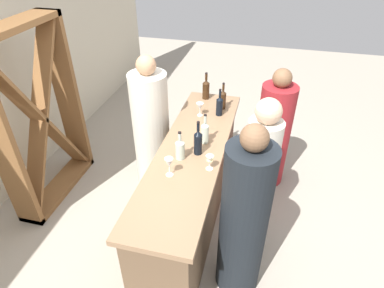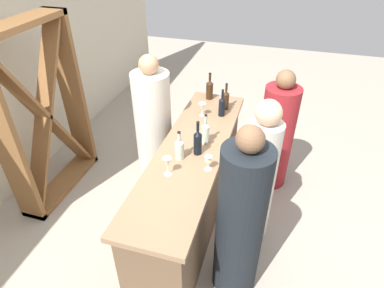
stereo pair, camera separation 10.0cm
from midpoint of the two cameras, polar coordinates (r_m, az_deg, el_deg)
name	(u,v)px [view 2 (the right image)]	position (r m, az deg, el deg)	size (l,w,h in m)	color
ground_plane	(192,219)	(3.63, 0.81, -12.87)	(12.00, 12.00, 0.00)	#9E9384
bar_counter	(192,186)	(3.30, 0.87, -7.34)	(2.31, 0.59, 0.93)	brown
wine_rack	(44,116)	(3.76, -23.75, 4.49)	(1.13, 0.28, 1.93)	brown
wine_bottle_leftmost_clear_pale	(179,148)	(2.83, -1.21, -0.77)	(0.08, 0.08, 0.27)	#B7C6B2
wine_bottle_second_left_near_black	(198,142)	(2.88, 1.99, 0.38)	(0.07, 0.07, 0.33)	black
wine_bottle_center_clear_pale	(205,132)	(3.03, 3.28, 2.06)	(0.07, 0.07, 0.30)	#B7C6B2
wine_bottle_second_right_near_black	(222,106)	(3.49, 6.06, 6.61)	(0.07, 0.07, 0.30)	black
wine_bottle_rightmost_amber_brown	(226,99)	(3.62, 6.69, 7.71)	(0.07, 0.07, 0.30)	#331E0F
wine_bottle_far_right_amber_brown	(210,89)	(3.83, 3.84, 9.51)	(0.08, 0.08, 0.32)	#331E0F
wine_glass_near_left	(208,160)	(2.72, 3.90, -2.88)	(0.07, 0.07, 0.14)	white
wine_glass_near_center	(202,107)	(3.47, 2.63, 6.46)	(0.08, 0.08, 0.15)	white
wine_glass_near_right	(167,163)	(2.65, -3.27, -3.31)	(0.07, 0.07, 0.17)	white
person_left_guest	(259,177)	(3.12, 12.46, -5.63)	(0.32, 0.32, 1.50)	beige
person_center_guest	(276,136)	(3.83, 15.15, 1.39)	(0.40, 0.40, 1.43)	maroon
person_right_guest	(240,223)	(2.62, 9.48, -13.46)	(0.49, 0.49, 1.62)	black
person_server_behind	(154,131)	(3.65, -5.88, 2.26)	(0.51, 0.51, 1.60)	beige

